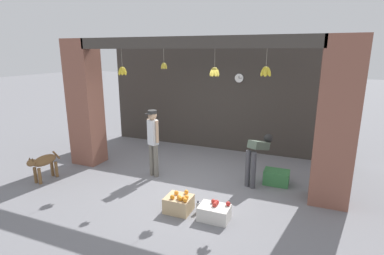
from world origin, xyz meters
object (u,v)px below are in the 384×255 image
Objects in this scene: fruit_crate_oranges at (179,203)px; water_bottle at (198,207)px; worker_stooping at (257,154)px; produce_box_green at (276,177)px; dog at (43,162)px; wall_clock at (239,78)px; shopkeeper at (153,138)px; fruit_crate_apples at (214,212)px.

fruit_crate_oranges is 0.36m from water_bottle.
produce_box_green is at bearing 43.10° from worker_stooping.
worker_stooping is (4.47, 1.62, 0.27)m from dog.
worker_stooping is 4.13× the size of wall_clock.
shopkeeper is at bearing -118.48° from wall_clock.
worker_stooping is 1.86m from fruit_crate_apples.
water_bottle is (-0.35, 0.10, -0.03)m from fruit_crate_apples.
wall_clock is at bearing 98.29° from fruit_crate_apples.
worker_stooping reaches higher than fruit_crate_oranges.
worker_stooping is 2.26× the size of fruit_crate_oranges.
dog is 1.58× the size of produce_box_green.
produce_box_green is at bearing 56.78° from water_bottle.
water_bottle is at bearing 163.18° from fruit_crate_apples.
produce_box_green is (1.51, 1.87, -0.00)m from fruit_crate_oranges.
wall_clock reaches higher than worker_stooping.
dog reaches higher than fruit_crate_apples.
fruit_crate_oranges is at bearing 91.88° from dog.
wall_clock is (-0.20, 3.66, 2.03)m from water_bottle.
fruit_crate_oranges is 4.24m from wall_clock.
fruit_crate_oranges is 0.69m from fruit_crate_apples.
shopkeeper is at bearing -167.15° from produce_box_green.
dog is 5.36m from wall_clock.
wall_clock is at bearing 87.87° from fruit_crate_oranges.
shopkeeper is 3.36× the size of fruit_crate_oranges.
wall_clock is (0.14, 3.75, 1.97)m from fruit_crate_oranges.
fruit_crate_apples is at bearing -1.15° from fruit_crate_oranges.
fruit_crate_apples is (-0.40, -1.73, -0.57)m from worker_stooping.
fruit_crate_oranges is (3.39, -0.09, -0.27)m from dog.
wall_clock is (-0.55, 3.76, 1.99)m from fruit_crate_apples.
water_bottle is at bearing 93.42° from dog.
shopkeeper is at bearing 143.30° from water_bottle.
produce_box_green is at bearing 66.53° from fruit_crate_apples.
fruit_crate_oranges reaches higher than fruit_crate_apples.
produce_box_green is at bearing -53.93° from wall_clock.
dog reaches higher than water_bottle.
fruit_crate_oranges reaches higher than water_bottle.
produce_box_green is 2.10× the size of wall_clock.
dog is 2.51m from shopkeeper.
fruit_crate_apples is (0.69, -0.01, -0.02)m from fruit_crate_oranges.
dog is 1.81× the size of fruit_crate_oranges.
fruit_crate_oranges is at bearing 178.85° from fruit_crate_apples.
dog is 0.80× the size of worker_stooping.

